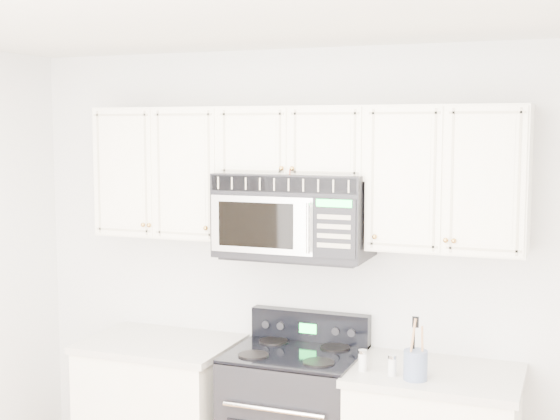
% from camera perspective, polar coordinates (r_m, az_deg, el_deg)
% --- Properties ---
extents(room, '(3.51, 3.51, 2.61)m').
position_cam_1_polar(room, '(2.97, -9.19, -10.76)').
color(room, brown).
rests_on(room, ground).
extents(upper_cabinets, '(2.44, 0.37, 0.75)m').
position_cam_1_polar(upper_cabinets, '(4.29, 1.37, 3.09)').
color(upper_cabinets, white).
rests_on(upper_cabinets, ground).
extents(microwave, '(0.83, 0.46, 0.46)m').
position_cam_1_polar(microwave, '(4.27, 1.07, -0.35)').
color(microwave, black).
rests_on(microwave, ground).
extents(utensil_crock, '(0.12, 0.12, 0.31)m').
position_cam_1_polar(utensil_crock, '(3.96, 9.88, -11.05)').
color(utensil_crock, slate).
rests_on(utensil_crock, base_cabinet_right).
extents(shaker_salt, '(0.05, 0.05, 0.11)m').
position_cam_1_polar(shaker_salt, '(4.06, 6.06, -10.88)').
color(shaker_salt, silver).
rests_on(shaker_salt, base_cabinet_right).
extents(shaker_pepper, '(0.04, 0.04, 0.11)m').
position_cam_1_polar(shaker_pepper, '(4.00, 8.21, -11.18)').
color(shaker_pepper, silver).
rests_on(shaker_pepper, base_cabinet_right).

